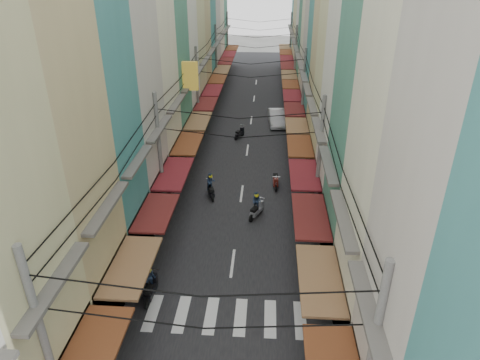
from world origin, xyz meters
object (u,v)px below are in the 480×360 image
at_px(bicycle, 339,249).
at_px(market_umbrella, 364,220).
at_px(white_car, 277,124).
at_px(traffic_sign, 322,208).

xyz_separation_m(bicycle, market_umbrella, (1.05, -0.28, 2.23)).
bearing_deg(white_car, bicycle, -85.13).
xyz_separation_m(bicycle, traffic_sign, (-1.04, 1.25, 2.02)).
bearing_deg(market_umbrella, bicycle, 164.81).
xyz_separation_m(white_car, bicycle, (3.44, -21.21, 0.00)).
xyz_separation_m(white_car, traffic_sign, (2.39, -19.96, 2.02)).
relative_size(white_car, traffic_sign, 1.86).
distance_m(white_car, bicycle, 21.49).
bearing_deg(traffic_sign, market_umbrella, -36.30).
distance_m(white_car, market_umbrella, 22.07).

